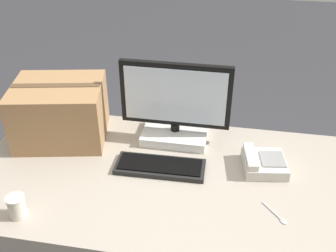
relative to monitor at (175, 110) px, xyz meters
name	(u,v)px	position (x,y,z in m)	size (l,w,h in m)	color
office_desk	(173,235)	(0.04, -0.30, -0.54)	(1.80, 0.90, 0.76)	#A89E8E
monitor	(175,110)	(0.00, 0.00, 0.00)	(0.53, 0.23, 0.41)	white
keyboard	(160,166)	(-0.03, -0.26, -0.15)	(0.41, 0.16, 0.03)	black
desk_phone	(263,163)	(0.43, -0.17, -0.13)	(0.21, 0.22, 0.08)	beige
paper_cup_left	(17,206)	(-0.51, -0.64, -0.11)	(0.07, 0.07, 0.10)	beige
spoon	(278,216)	(0.48, -0.47, -0.16)	(0.10, 0.12, 0.00)	#B2B2B7
cardboard_box	(60,112)	(-0.56, -0.08, -0.02)	(0.49, 0.43, 0.29)	#9E754C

